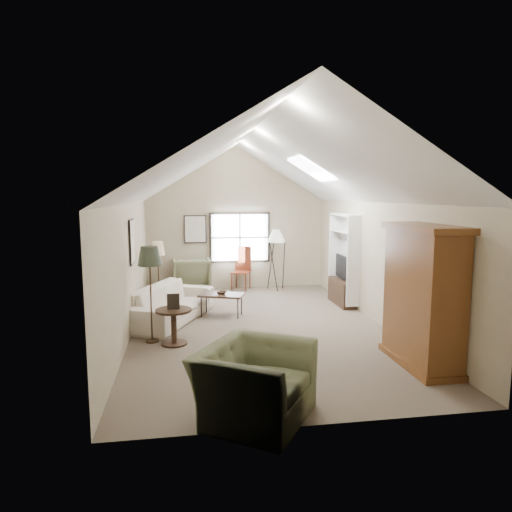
{
  "coord_description": "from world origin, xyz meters",
  "views": [
    {
      "loc": [
        -1.47,
        -8.82,
        2.67
      ],
      "look_at": [
        0.0,
        0.4,
        1.4
      ],
      "focal_mm": 32.0,
      "sensor_mm": 36.0,
      "label": 1
    }
  ],
  "objects": [
    {
      "name": "sofa",
      "position": [
        -1.78,
        0.8,
        0.37
      ],
      "size": [
        1.97,
        2.75,
        0.75
      ],
      "primitive_type": "imported",
      "rotation": [
        0.0,
        0.0,
        1.15
      ],
      "color": "beige",
      "rests_on": "ground"
    },
    {
      "name": "tv_panel",
      "position": [
        2.32,
        1.6,
        0.92
      ],
      "size": [
        0.05,
        0.9,
        0.55
      ],
      "primitive_type": "cube",
      "color": "black",
      "rests_on": "media_console"
    },
    {
      "name": "media_console",
      "position": [
        2.32,
        1.6,
        0.3
      ],
      "size": [
        0.34,
        1.18,
        0.6
      ],
      "primitive_type": "cube",
      "color": "#382316",
      "rests_on": "ground"
    },
    {
      "name": "tan_lamp",
      "position": [
        -2.08,
        2.0,
        0.8
      ],
      "size": [
        0.42,
        0.42,
        1.6
      ],
      "primitive_type": null,
      "rotation": [
        0.0,
        0.0,
        -0.42
      ],
      "color": "tan",
      "rests_on": "ground"
    },
    {
      "name": "window",
      "position": [
        0.1,
        3.96,
        1.45
      ],
      "size": [
        1.72,
        0.08,
        1.42
      ],
      "primitive_type": "cube",
      "color": "black",
      "rests_on": "room_shell"
    },
    {
      "name": "armchair_far",
      "position": [
        -1.28,
        3.7,
        0.47
      ],
      "size": [
        1.05,
        1.07,
        0.94
      ],
      "primitive_type": "imported",
      "rotation": [
        0.0,
        0.0,
        3.18
      ],
      "color": "#646647",
      "rests_on": "ground"
    },
    {
      "name": "dark_lamp",
      "position": [
        -2.08,
        -0.6,
        0.89
      ],
      "size": [
        0.57,
        0.57,
        1.79
      ],
      "primitive_type": null,
      "rotation": [
        0.0,
        0.0,
        -0.42
      ],
      "color": "#23291D",
      "rests_on": "ground"
    },
    {
      "name": "armoire",
      "position": [
        2.18,
        -2.4,
        1.1
      ],
      "size": [
        0.6,
        1.5,
        2.2
      ],
      "primitive_type": "cube",
      "color": "brown",
      "rests_on": "ground"
    },
    {
      "name": "side_chair",
      "position": [
        0.1,
        3.7,
        0.6
      ],
      "size": [
        0.62,
        0.62,
        1.2
      ],
      "primitive_type": "cube",
      "rotation": [
        0.0,
        0.0,
        -0.43
      ],
      "color": "maroon",
      "rests_on": "ground"
    },
    {
      "name": "coffee_table",
      "position": [
        -0.67,
        1.0,
        0.24
      ],
      "size": [
        1.08,
        0.82,
        0.49
      ],
      "primitive_type": "cube",
      "rotation": [
        0.0,
        0.0,
        -0.33
      ],
      "color": "#3B2418",
      "rests_on": "ground"
    },
    {
      "name": "armchair_near",
      "position": [
        -0.67,
        -3.7,
        0.43
      ],
      "size": [
        1.71,
        1.76,
        0.87
      ],
      "primitive_type": "imported",
      "rotation": [
        0.0,
        0.0,
        0.99
      ],
      "color": "#6A704E",
      "rests_on": "ground"
    },
    {
      "name": "bowl",
      "position": [
        -0.67,
        1.0,
        0.52
      ],
      "size": [
        0.29,
        0.29,
        0.06
      ],
      "primitive_type": "imported",
      "rotation": [
        0.0,
        0.0,
        -0.33
      ],
      "color": "#352315",
      "rests_on": "coffee_table"
    },
    {
      "name": "skylight",
      "position": [
        1.3,
        0.9,
        3.22
      ],
      "size": [
        0.8,
        1.2,
        0.52
      ],
      "primitive_type": null,
      "color": "white",
      "rests_on": "room_shell"
    },
    {
      "name": "tripod_lamp",
      "position": [
        1.06,
        3.5,
        0.87
      ],
      "size": [
        0.64,
        0.64,
        1.73
      ],
      "primitive_type": null,
      "rotation": [
        0.0,
        0.0,
        0.34
      ],
      "color": "silver",
      "rests_on": "ground"
    },
    {
      "name": "tv_alcove",
      "position": [
        2.34,
        1.6,
        1.15
      ],
      "size": [
        0.32,
        1.3,
        2.1
      ],
      "primitive_type": "cube",
      "color": "white",
      "rests_on": "ground"
    },
    {
      "name": "side_table",
      "position": [
        -1.68,
        -0.8,
        0.32
      ],
      "size": [
        0.85,
        0.85,
        0.64
      ],
      "primitive_type": "cylinder",
      "rotation": [
        0.0,
        0.0,
        -0.42
      ],
      "color": "#332115",
      "rests_on": "ground"
    },
    {
      "name": "wall_art",
      "position": [
        -1.88,
        1.94,
        1.73
      ],
      "size": [
        1.97,
        3.71,
        0.88
      ],
      "color": "black",
      "rests_on": "room_shell"
    },
    {
      "name": "room_shell",
      "position": [
        0.0,
        0.0,
        3.21
      ],
      "size": [
        5.01,
        8.01,
        4.0
      ],
      "color": "#6C5C4D",
      "rests_on": "ground"
    }
  ]
}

